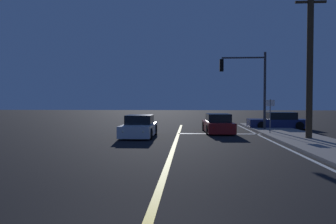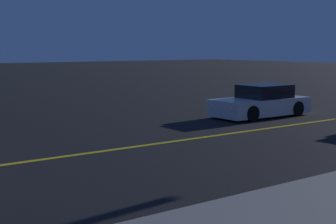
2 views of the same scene
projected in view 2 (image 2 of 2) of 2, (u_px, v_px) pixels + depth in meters
lane_line_center at (188, 140)px, 15.41m from camera, size 0.20×31.48×0.01m
lane_line_edge_right at (328, 174)px, 11.17m from camera, size 0.16×31.48×0.01m
car_far_approaching_white at (261, 103)px, 20.59m from camera, size 1.95×4.42×1.34m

